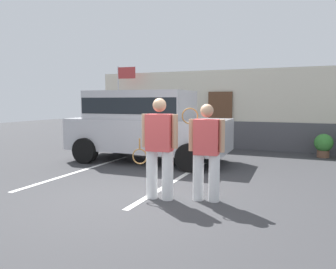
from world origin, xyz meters
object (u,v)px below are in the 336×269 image
object	(u,v)px
tennis_player_woman	(206,151)
potted_plant_by_porch	(324,144)
tennis_player_man	(159,147)
parked_suv	(145,122)
flag_pole	(122,91)

from	to	relation	value
tennis_player_woman	potted_plant_by_porch	distance (m)	6.12
tennis_player_man	potted_plant_by_porch	world-z (taller)	tennis_player_man
parked_suv	tennis_player_woman	bearing A→B (deg)	-49.64
tennis_player_woman	flag_pole	xyz separation A→B (m)	(-5.32, 5.99, 1.28)
tennis_player_man	potted_plant_by_porch	size ratio (longest dim) A/B	2.44
parked_suv	potted_plant_by_porch	world-z (taller)	parked_suv
tennis_player_man	tennis_player_woman	size ratio (longest dim) A/B	1.06
tennis_player_man	flag_pole	xyz separation A→B (m)	(-4.52, 6.21, 1.24)
parked_suv	tennis_player_man	bearing A→B (deg)	-60.97
potted_plant_by_porch	flag_pole	bearing A→B (deg)	178.02
parked_suv	potted_plant_by_porch	bearing A→B (deg)	27.37
tennis_player_woman	parked_suv	bearing A→B (deg)	-53.82
parked_suv	tennis_player_man	distance (m)	3.78
potted_plant_by_porch	tennis_player_woman	bearing A→B (deg)	-110.06
tennis_player_woman	potted_plant_by_porch	world-z (taller)	tennis_player_woman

